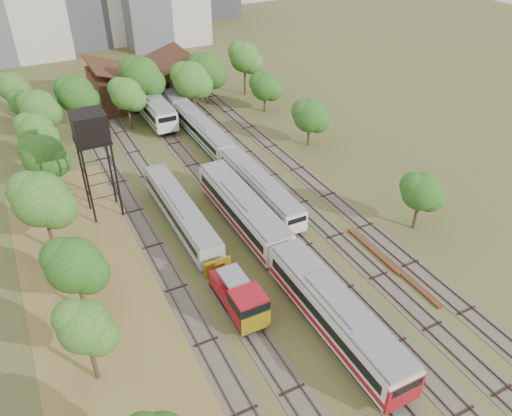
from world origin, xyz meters
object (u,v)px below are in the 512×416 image
railcar_red_set (283,256)px  shunter_locomotive (240,298)px  railcar_green_set (203,131)px  water_tower (90,130)px

railcar_red_set → shunter_locomotive: bearing=-153.8°
railcar_red_set → railcar_green_set: bearing=82.4°
railcar_red_set → water_tower: size_ratio=2.83×
railcar_red_set → shunter_locomotive: railcar_red_set is taller
shunter_locomotive → water_tower: size_ratio=0.66×
railcar_red_set → railcar_green_set: railcar_red_set is taller
railcar_green_set → water_tower: water_tower is taller
railcar_green_set → water_tower: 22.14m
railcar_red_set → railcar_green_set: (4.00, 30.04, -0.37)m
shunter_locomotive → water_tower: bearing=107.6°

